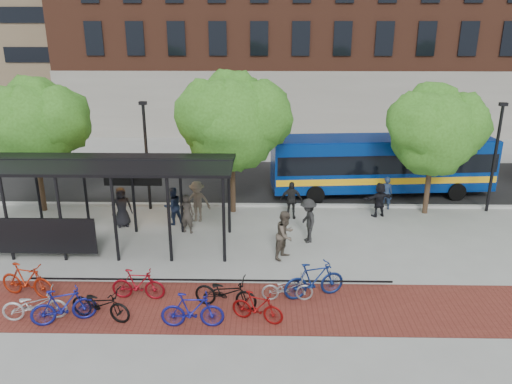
{
  "coord_description": "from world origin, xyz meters",
  "views": [
    {
      "loc": [
        -1.49,
        -18.66,
        8.57
      ],
      "look_at": [
        -1.89,
        1.5,
        1.6
      ],
      "focal_mm": 35.0,
      "sensor_mm": 36.0,
      "label": 1
    }
  ],
  "objects_px": {
    "tree_b": "(234,118)",
    "bike_1": "(27,280)",
    "bike_3": "(63,306)",
    "pedestrian_3": "(197,201)",
    "lamp_post_left": "(146,153)",
    "pedestrian_5": "(379,200)",
    "pedestrian_7": "(386,193)",
    "tree_a": "(34,122)",
    "bike_4": "(100,304)",
    "bike_10": "(287,288)",
    "bike_5": "(138,284)",
    "bike_8": "(226,292)",
    "bike_2": "(34,305)",
    "bike_9": "(257,307)",
    "pedestrian_4": "(291,200)",
    "tree_c": "(436,127)",
    "bus_shelter": "(92,173)",
    "bike_11": "(314,280)",
    "pedestrian_0": "(122,207)",
    "pedestrian_9": "(308,221)",
    "bus": "(381,162)",
    "pedestrian_8": "(285,235)",
    "pedestrian_2": "(173,206)",
    "pedestrian_1": "(187,214)",
    "bike_7": "(192,310)",
    "lamp_post_right": "(495,155)"
  },
  "relations": [
    {
      "from": "bike_8",
      "to": "bus",
      "type": "bearing_deg",
      "value": -18.91
    },
    {
      "from": "bike_3",
      "to": "bike_4",
      "type": "distance_m",
      "value": 1.05
    },
    {
      "from": "bike_8",
      "to": "pedestrian_4",
      "type": "distance_m",
      "value": 7.95
    },
    {
      "from": "bike_9",
      "to": "pedestrian_3",
      "type": "relative_size",
      "value": 0.87
    },
    {
      "from": "tree_a",
      "to": "pedestrian_3",
      "type": "distance_m",
      "value": 8.19
    },
    {
      "from": "bus",
      "to": "bike_7",
      "type": "height_order",
      "value": "bus"
    },
    {
      "from": "bike_9",
      "to": "bus",
      "type": "bearing_deg",
      "value": -7.84
    },
    {
      "from": "bike_9",
      "to": "bike_10",
      "type": "bearing_deg",
      "value": -18.03
    },
    {
      "from": "bike_3",
      "to": "pedestrian_3",
      "type": "bearing_deg",
      "value": -39.76
    },
    {
      "from": "bike_7",
      "to": "lamp_post_right",
      "type": "bearing_deg",
      "value": -53.5
    },
    {
      "from": "bike_2",
      "to": "pedestrian_7",
      "type": "xyz_separation_m",
      "value": [
        12.64,
        9.59,
        0.3
      ]
    },
    {
      "from": "bike_5",
      "to": "pedestrian_3",
      "type": "bearing_deg",
      "value": -5.59
    },
    {
      "from": "tree_c",
      "to": "pedestrian_1",
      "type": "relative_size",
      "value": 3.44
    },
    {
      "from": "bike_7",
      "to": "pedestrian_2",
      "type": "xyz_separation_m",
      "value": [
        -1.96,
        7.83,
        0.29
      ]
    },
    {
      "from": "bike_3",
      "to": "bike_8",
      "type": "height_order",
      "value": "bike_3"
    },
    {
      "from": "bike_3",
      "to": "bike_2",
      "type": "bearing_deg",
      "value": 61.29
    },
    {
      "from": "tree_b",
      "to": "bike_1",
      "type": "relative_size",
      "value": 3.32
    },
    {
      "from": "lamp_post_left",
      "to": "bike_7",
      "type": "bearing_deg",
      "value": -70.64
    },
    {
      "from": "pedestrian_0",
      "to": "pedestrian_9",
      "type": "bearing_deg",
      "value": -31.03
    },
    {
      "from": "pedestrian_5",
      "to": "pedestrian_7",
      "type": "height_order",
      "value": "pedestrian_5"
    },
    {
      "from": "pedestrian_7",
      "to": "pedestrian_9",
      "type": "xyz_separation_m",
      "value": [
        -4.01,
        -3.82,
        0.12
      ]
    },
    {
      "from": "bike_1",
      "to": "pedestrian_8",
      "type": "xyz_separation_m",
      "value": [
        8.48,
        2.98,
        0.36
      ]
    },
    {
      "from": "tree_c",
      "to": "bike_4",
      "type": "relative_size",
      "value": 3.01
    },
    {
      "from": "bike_9",
      "to": "pedestrian_4",
      "type": "xyz_separation_m",
      "value": [
        1.38,
        8.33,
        0.37
      ]
    },
    {
      "from": "tree_a",
      "to": "pedestrian_9",
      "type": "distance_m",
      "value": 13.03
    },
    {
      "from": "bike_2",
      "to": "pedestrian_0",
      "type": "xyz_separation_m",
      "value": [
        0.66,
        7.26,
        0.4
      ]
    },
    {
      "from": "pedestrian_4",
      "to": "pedestrian_8",
      "type": "height_order",
      "value": "pedestrian_8"
    },
    {
      "from": "tree_b",
      "to": "lamp_post_left",
      "type": "xyz_separation_m",
      "value": [
        -4.1,
        0.25,
        -1.71
      ]
    },
    {
      "from": "bike_8",
      "to": "pedestrian_0",
      "type": "distance_m",
      "value": 8.2
    },
    {
      "from": "bike_5",
      "to": "pedestrian_3",
      "type": "distance_m",
      "value": 6.76
    },
    {
      "from": "tree_a",
      "to": "tree_b",
      "type": "xyz_separation_m",
      "value": [
        9.0,
        0.0,
        0.22
      ]
    },
    {
      "from": "bike_1",
      "to": "bike_8",
      "type": "bearing_deg",
      "value": -80.07
    },
    {
      "from": "tree_c",
      "to": "pedestrian_1",
      "type": "height_order",
      "value": "tree_c"
    },
    {
      "from": "bike_10",
      "to": "pedestrian_4",
      "type": "distance_m",
      "value": 7.14
    },
    {
      "from": "pedestrian_2",
      "to": "bus",
      "type": "bearing_deg",
      "value": 164.62
    },
    {
      "from": "lamp_post_right",
      "to": "pedestrian_3",
      "type": "relative_size",
      "value": 2.75
    },
    {
      "from": "pedestrian_2",
      "to": "pedestrian_4",
      "type": "xyz_separation_m",
      "value": [
        5.23,
        0.82,
        0.01
      ]
    },
    {
      "from": "tree_c",
      "to": "pedestrian_7",
      "type": "height_order",
      "value": "tree_c"
    },
    {
      "from": "tree_a",
      "to": "bike_4",
      "type": "relative_size",
      "value": 3.14
    },
    {
      "from": "bike_5",
      "to": "bike_1",
      "type": "bearing_deg",
      "value": 92.13
    },
    {
      "from": "bike_1",
      "to": "pedestrian_5",
      "type": "relative_size",
      "value": 1.21
    },
    {
      "from": "bike_5",
      "to": "bike_9",
      "type": "bearing_deg",
      "value": -103.93
    },
    {
      "from": "tree_a",
      "to": "bike_9",
      "type": "bearing_deg",
      "value": -41.75
    },
    {
      "from": "tree_c",
      "to": "pedestrian_0",
      "type": "relative_size",
      "value": 3.32
    },
    {
      "from": "bus_shelter",
      "to": "bike_11",
      "type": "relative_size",
      "value": 5.14
    },
    {
      "from": "lamp_post_left",
      "to": "bike_1",
      "type": "xyz_separation_m",
      "value": [
        -2.21,
        -8.08,
        -2.16
      ]
    },
    {
      "from": "tree_b",
      "to": "bike_2",
      "type": "xyz_separation_m",
      "value": [
        -5.48,
        -9.14,
        -3.96
      ]
    },
    {
      "from": "bike_10",
      "to": "bike_1",
      "type": "bearing_deg",
      "value": 88.31
    },
    {
      "from": "pedestrian_1",
      "to": "pedestrian_7",
      "type": "distance_m",
      "value": 9.52
    },
    {
      "from": "tree_b",
      "to": "bike_1",
      "type": "xyz_separation_m",
      "value": [
        -6.31,
        -7.83,
        -3.87
      ]
    }
  ]
}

